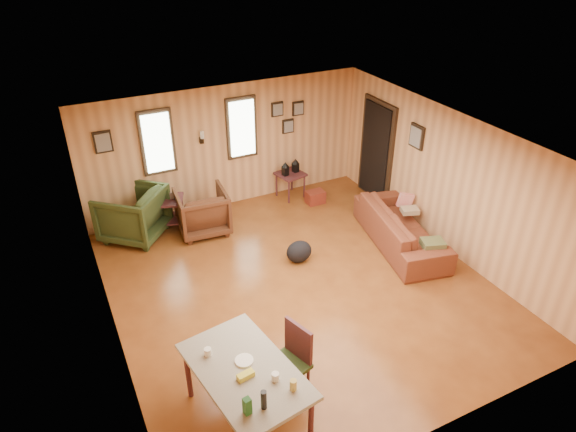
# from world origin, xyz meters

# --- Properties ---
(room) EXTENTS (5.54, 6.04, 2.44)m
(room) POSITION_xyz_m (0.17, 0.27, 1.21)
(room) COLOR brown
(room) RESTS_ON ground
(sofa) EXTENTS (1.10, 2.33, 0.88)m
(sofa) POSITION_xyz_m (2.12, 0.26, 0.44)
(sofa) COLOR brown
(sofa) RESTS_ON ground
(recliner_brown) EXTENTS (0.94, 0.89, 0.90)m
(recliner_brown) POSITION_xyz_m (-0.82, 2.21, 0.45)
(recliner_brown) COLOR #4D2917
(recliner_brown) RESTS_ON ground
(recliner_green) EXTENTS (1.36, 1.36, 1.02)m
(recliner_green) POSITION_xyz_m (-1.97, 2.58, 0.51)
(recliner_green) COLOR #2D3C1B
(recliner_green) RESTS_ON ground
(end_table) EXTENTS (0.72, 0.69, 0.73)m
(end_table) POSITION_xyz_m (-1.35, 2.61, 0.41)
(end_table) COLOR #532429
(end_table) RESTS_ON ground
(side_table) EXTENTS (0.60, 0.60, 0.81)m
(side_table) POSITION_xyz_m (1.20, 2.70, 0.55)
(side_table) COLOR #532429
(side_table) RESTS_ON ground
(cooler) EXTENTS (0.36, 0.26, 0.26)m
(cooler) POSITION_xyz_m (1.52, 2.23, 0.13)
(cooler) COLOR maroon
(cooler) RESTS_ON ground
(backpack) EXTENTS (0.49, 0.41, 0.38)m
(backpack) POSITION_xyz_m (0.30, 0.59, 0.19)
(backpack) COLOR black
(backpack) RESTS_ON ground
(sofa_pillows) EXTENTS (0.79, 1.54, 0.31)m
(sofa_pillows) POSITION_xyz_m (2.31, 0.04, 0.49)
(sofa_pillows) COLOR brown
(sofa_pillows) RESTS_ON sofa
(dining_table) EXTENTS (1.16, 1.67, 1.02)m
(dining_table) POSITION_xyz_m (-1.67, -1.93, 0.72)
(dining_table) COLOR gray
(dining_table) RESTS_ON ground
(dining_chair) EXTENTS (0.56, 0.56, 0.98)m
(dining_chair) POSITION_xyz_m (-1.04, -1.79, 0.55)
(dining_chair) COLOR #2D3C1B
(dining_chair) RESTS_ON ground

